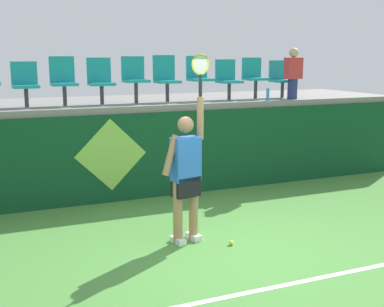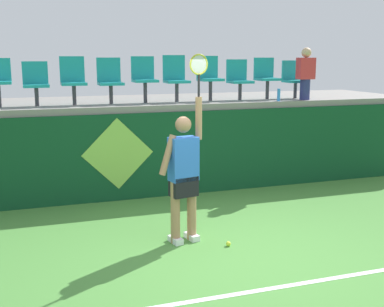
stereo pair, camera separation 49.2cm
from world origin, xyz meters
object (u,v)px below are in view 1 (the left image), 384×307
object	(u,v)px
tennis_ball	(231,243)
stadium_chair_8	(254,76)
stadium_chair_1	(25,82)
stadium_chair_4	(135,77)
spectator_0	(293,73)
water_bottle	(268,94)
stadium_chair_9	(281,77)
stadium_chair_5	(166,77)
stadium_chair_3	(100,79)
stadium_chair_6	(199,76)
stadium_chair_7	(228,78)
tennis_player	(186,172)
stadium_chair_2	(63,79)

from	to	relation	value
tennis_ball	stadium_chair_8	size ratio (longest dim) A/B	0.08
stadium_chair_1	stadium_chair_4	distance (m)	1.96
spectator_0	water_bottle	bearing A→B (deg)	-170.32
water_bottle	stadium_chair_1	bearing A→B (deg)	172.95
stadium_chair_8	stadium_chair_9	bearing A→B (deg)	0.01
spectator_0	stadium_chair_9	bearing A→B (deg)	90.00
stadium_chair_4	stadium_chair_1	bearing A→B (deg)	-179.93
water_bottle	stadium_chair_5	bearing A→B (deg)	163.71
stadium_chair_3	stadium_chair_5	distance (m)	1.27
stadium_chair_4	stadium_chair_5	distance (m)	0.62
stadium_chair_6	stadium_chair_7	size ratio (longest dim) A/B	1.09
tennis_player	stadium_chair_4	xyz separation A→B (m)	(0.17, 2.97, 1.17)
water_bottle	stadium_chair_1	world-z (taller)	stadium_chair_1
water_bottle	stadium_chair_8	xyz separation A→B (m)	(-0.00, 0.56, 0.35)
stadium_chair_7	stadium_chair_6	bearing A→B (deg)	179.95
tennis_player	stadium_chair_6	size ratio (longest dim) A/B	2.95
stadium_chair_3	stadium_chair_4	distance (m)	0.65
stadium_chair_5	stadium_chair_7	bearing A→B (deg)	-0.23
stadium_chair_7	spectator_0	distance (m)	1.34
stadium_chair_8	tennis_player	bearing A→B (deg)	-132.52
stadium_chair_2	stadium_chair_9	bearing A→B (deg)	-0.08
water_bottle	stadium_chair_5	world-z (taller)	stadium_chair_5
stadium_chair_6	water_bottle	bearing A→B (deg)	-24.24
stadium_chair_5	stadium_chair_7	distance (m)	1.33
tennis_ball	water_bottle	size ratio (longest dim) A/B	0.27
tennis_player	stadium_chair_6	world-z (taller)	tennis_player
stadium_chair_1	stadium_chair_7	bearing A→B (deg)	0.03
water_bottle	stadium_chair_4	size ratio (longest dim) A/B	0.28
stadium_chair_2	stadium_chair_4	size ratio (longest dim) A/B	1.00
stadium_chair_1	spectator_0	xyz separation A→B (m)	(5.16, -0.45, 0.11)
tennis_player	stadium_chair_5	size ratio (longest dim) A/B	2.90
tennis_ball	stadium_chair_3	xyz separation A→B (m)	(-0.99, 3.35, 2.09)
water_bottle	stadium_chair_2	world-z (taller)	stadium_chair_2
tennis_player	stadium_chair_8	bearing A→B (deg)	47.48
stadium_chair_2	stadium_chair_7	distance (m)	3.26
tennis_ball	spectator_0	size ratio (longest dim) A/B	0.06
tennis_ball	stadium_chair_7	distance (m)	4.25
stadium_chair_4	stadium_chair_5	size ratio (longest dim) A/B	0.98
stadium_chair_6	stadium_chair_9	bearing A→B (deg)	-0.07
stadium_chair_9	stadium_chair_3	bearing A→B (deg)	179.93
stadium_chair_8	water_bottle	bearing A→B (deg)	-89.79
stadium_chair_7	stadium_chair_9	bearing A→B (deg)	-0.08
stadium_chair_6	stadium_chair_8	world-z (taller)	stadium_chair_6
spectator_0	stadium_chair_8	bearing A→B (deg)	145.38
tennis_player	water_bottle	size ratio (longest dim) A/B	10.56
stadium_chair_5	stadium_chair_8	world-z (taller)	stadium_chair_5
stadium_chair_6	stadium_chair_8	distance (m)	1.24
tennis_player	water_bottle	distance (m)	3.73
water_bottle	stadium_chair_8	world-z (taller)	stadium_chair_8
tennis_player	stadium_chair_7	bearing A→B (deg)	54.57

